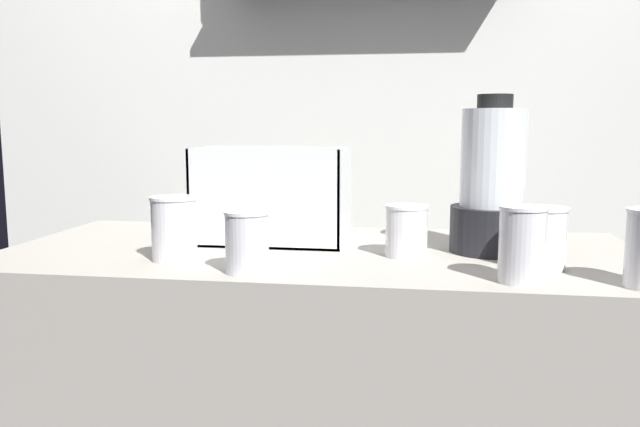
{
  "coord_description": "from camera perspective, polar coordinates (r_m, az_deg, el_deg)",
  "views": [
    {
      "loc": [
        0.22,
        -1.37,
        1.17
      ],
      "look_at": [
        0.0,
        0.0,
        0.98
      ],
      "focal_mm": 35.64,
      "sensor_mm": 36.0,
      "label": 1
    }
  ],
  "objects": [
    {
      "name": "juice_cup_mango_far_left",
      "position": [
        1.33,
        -12.95,
        -1.64
      ],
      "size": [
        0.1,
        0.1,
        0.13
      ],
      "color": "white",
      "rests_on": "counter"
    },
    {
      "name": "juice_cup_carrot_right",
      "position": [
        1.16,
        17.69,
        -2.93
      ],
      "size": [
        0.08,
        0.08,
        0.14
      ],
      "color": "white",
      "rests_on": "counter"
    },
    {
      "name": "carrot_display_bin",
      "position": [
        1.5,
        -3.92,
        0.24
      ],
      "size": [
        0.35,
        0.2,
        0.22
      ],
      "color": "white",
      "rests_on": "counter"
    },
    {
      "name": "juice_cup_orange_left",
      "position": [
        1.19,
        -6.57,
        -2.81
      ],
      "size": [
        0.08,
        0.08,
        0.12
      ],
      "color": "white",
      "rests_on": "counter"
    },
    {
      "name": "juice_cup_carrot_middle",
      "position": [
        1.34,
        7.77,
        -1.75
      ],
      "size": [
        0.09,
        0.09,
        0.11
      ],
      "color": "white",
      "rests_on": "counter"
    },
    {
      "name": "blender_pitcher",
      "position": [
        1.41,
        15.17,
        2.2
      ],
      "size": [
        0.17,
        0.17,
        0.34
      ],
      "color": "black",
      "rests_on": "counter"
    },
    {
      "name": "back_wall_unit",
      "position": [
        2.15,
        3.24,
        10.36
      ],
      "size": [
        2.6,
        0.24,
        2.5
      ],
      "color": "silver",
      "rests_on": "ground_plane"
    },
    {
      "name": "juice_cup_orange_far_right",
      "position": [
        1.29,
        19.37,
        -2.36
      ],
      "size": [
        0.09,
        0.09,
        0.12
      ],
      "color": "white",
      "rests_on": "counter"
    }
  ]
}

